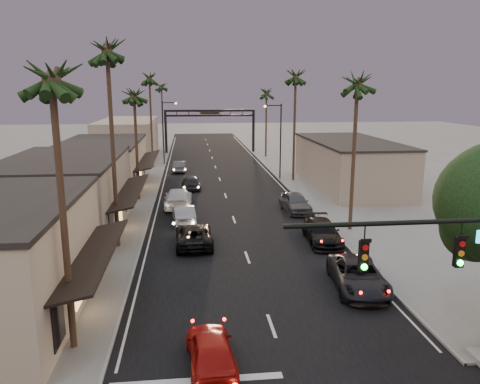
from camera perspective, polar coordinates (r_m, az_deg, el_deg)
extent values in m
plane|color=slate|center=(50.72, -2.04, 0.29)|extent=(200.00, 200.00, 0.00)
cube|color=black|center=(55.60, -2.43, 1.38)|extent=(14.00, 120.00, 0.02)
cube|color=slate|center=(62.64, -11.58, 2.45)|extent=(5.00, 92.00, 0.12)
cube|color=slate|center=(63.72, 5.71, 2.81)|extent=(5.00, 92.00, 0.12)
cube|color=gray|center=(37.52, -20.61, -0.57)|extent=(8.00, 14.00, 5.50)
cube|color=beige|center=(52.94, -16.43, 3.06)|extent=(8.00, 16.00, 5.00)
cube|color=gray|center=(75.43, -13.46, 6.28)|extent=(8.00, 20.00, 6.00)
cube|color=gray|center=(53.12, 13.20, 3.27)|extent=(8.00, 18.00, 5.00)
cylinder|color=black|center=(15.70, 20.50, -3.49)|extent=(8.40, 0.16, 0.16)
cube|color=black|center=(15.37, 14.81, -7.54)|extent=(0.28, 0.22, 1.00)
cube|color=black|center=(16.77, 25.15, -6.65)|extent=(0.28, 0.22, 1.00)
sphere|color=black|center=(21.89, 26.70, -3.99)|extent=(2.80, 2.80, 2.80)
cube|color=black|center=(79.86, -9.02, 7.16)|extent=(0.40, 0.40, 7.00)
cube|color=black|center=(80.52, 1.64, 7.35)|extent=(0.40, 0.40, 7.00)
cube|color=black|center=(79.61, -3.71, 9.87)|extent=(15.20, 0.35, 0.35)
cube|color=black|center=(79.65, -3.70, 9.29)|extent=(15.20, 0.30, 0.30)
cube|color=beige|center=(79.60, -3.70, 9.58)|extent=(4.20, 0.12, 1.00)
cylinder|color=black|center=(55.85, 4.96, 6.06)|extent=(0.16, 0.16, 9.00)
cylinder|color=black|center=(55.35, 4.01, 10.48)|extent=(2.00, 0.12, 0.12)
sphere|color=#FFD899|center=(55.20, 3.08, 10.39)|extent=(0.30, 0.30, 0.30)
cylinder|color=black|center=(67.82, -9.34, 7.07)|extent=(0.16, 0.16, 9.00)
cylinder|color=black|center=(67.52, -8.61, 10.73)|extent=(2.00, 0.12, 0.12)
sphere|color=#FFD899|center=(67.49, -7.83, 10.67)|extent=(0.30, 0.30, 0.30)
cylinder|color=#38281C|center=(19.81, -20.69, -3.58)|extent=(0.28, 0.28, 11.00)
sphere|color=black|center=(19.13, -22.13, 14.28)|extent=(3.20, 3.20, 3.20)
cylinder|color=#38281C|center=(32.12, -15.21, 4.53)|extent=(0.28, 0.28, 13.00)
sphere|color=black|center=(31.97, -15.97, 17.22)|extent=(3.20, 3.20, 3.20)
cylinder|color=#38281C|center=(46.07, -12.49, 5.08)|extent=(0.28, 0.28, 10.00)
sphere|color=black|center=(45.72, -12.82, 12.05)|extent=(3.20, 3.20, 3.20)
cylinder|color=#38281C|center=(64.81, -10.77, 8.11)|extent=(0.28, 0.28, 12.00)
sphere|color=black|center=(64.66, -11.01, 13.95)|extent=(3.20, 3.20, 3.20)
cylinder|color=#38281C|center=(35.97, 13.67, 3.81)|extent=(0.28, 0.28, 11.00)
sphere|color=black|center=(35.61, 14.18, 13.56)|extent=(3.20, 3.20, 3.20)
cylinder|color=#38281C|center=(55.02, 6.64, 7.50)|extent=(0.28, 0.28, 12.00)
sphere|color=black|center=(54.85, 6.82, 14.38)|extent=(3.20, 3.20, 3.20)
cylinder|color=#38281C|center=(74.67, 3.20, 8.09)|extent=(0.28, 0.28, 10.00)
sphere|color=black|center=(74.45, 3.26, 12.39)|extent=(3.20, 3.20, 3.20)
cylinder|color=#38281C|center=(87.72, -9.43, 8.92)|extent=(0.28, 0.28, 11.00)
sphere|color=black|center=(87.57, -9.57, 12.91)|extent=(3.20, 3.20, 3.20)
imported|color=#9B0F0B|center=(19.23, -3.55, -18.71)|extent=(2.06, 4.52, 1.50)
imported|color=black|center=(32.83, -5.65, -5.23)|extent=(2.58, 5.44, 1.50)
imported|color=gray|center=(38.10, -6.88, -2.73)|extent=(2.05, 4.77, 1.53)
imported|color=silver|center=(43.42, -7.54, -0.72)|extent=(2.54, 6.01, 1.73)
imported|color=black|center=(51.00, -5.99, 1.17)|extent=(2.19, 4.60, 1.52)
imported|color=#48484D|center=(61.95, -7.35, 3.12)|extent=(1.79, 4.53, 1.47)
imported|color=black|center=(26.57, 14.18, -9.85)|extent=(3.21, 5.89, 1.57)
imported|color=black|center=(33.74, 9.97, -4.81)|extent=(2.50, 5.51, 1.57)
imported|color=#48484D|center=(41.74, 6.74, -1.25)|extent=(2.38, 5.15, 1.71)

